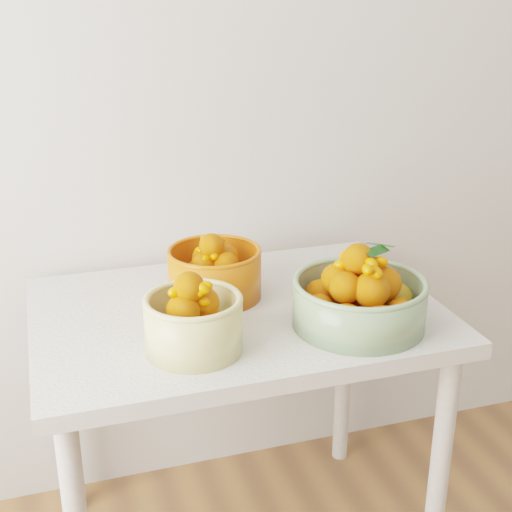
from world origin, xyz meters
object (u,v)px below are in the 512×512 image
object	(u,v)px
table	(237,342)
bowl_green	(359,298)
bowl_cream	(194,321)
bowl_orange	(215,271)

from	to	relation	value
table	bowl_green	size ratio (longest dim) A/B	3.03
bowl_cream	bowl_orange	xyz separation A→B (m)	(0.12, 0.27, -0.00)
table	bowl_orange	distance (m)	0.19
bowl_orange	bowl_cream	bearing A→B (deg)	-113.63
bowl_green	bowl_orange	world-z (taller)	bowl_green
table	bowl_orange	world-z (taller)	bowl_orange
bowl_cream	bowl_orange	distance (m)	0.29
bowl_orange	table	bearing A→B (deg)	-70.12
bowl_cream	table	bearing A→B (deg)	50.15
table	bowl_cream	size ratio (longest dim) A/B	3.70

